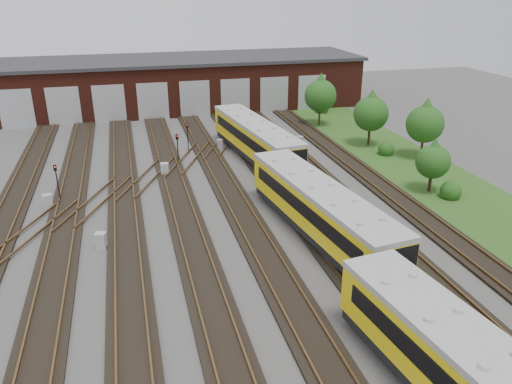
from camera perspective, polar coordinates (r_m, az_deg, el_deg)
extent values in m
plane|color=#42403D|center=(30.38, -2.95, -7.22)|extent=(120.00, 120.00, 0.00)
cube|color=black|center=(30.26, -22.04, -9.00)|extent=(2.40, 70.00, 0.18)
cube|color=brown|center=(30.29, -23.44, -8.83)|extent=(0.10, 70.00, 0.15)
cube|color=brown|center=(30.07, -20.73, -8.62)|extent=(0.10, 70.00, 0.15)
cube|color=black|center=(29.89, -14.39, -8.33)|extent=(2.40, 70.00, 0.18)
cube|color=brown|center=(29.83, -15.81, -8.19)|extent=(0.10, 70.00, 0.15)
cube|color=brown|center=(29.80, -13.03, -7.93)|extent=(0.10, 70.00, 0.15)
cube|color=black|center=(30.06, -6.71, -7.52)|extent=(2.40, 70.00, 0.18)
cube|color=brown|center=(29.91, -8.10, -7.40)|extent=(0.10, 70.00, 0.15)
cube|color=brown|center=(30.06, -5.37, -7.09)|extent=(0.10, 70.00, 0.15)
cube|color=black|center=(30.75, 0.72, -6.60)|extent=(2.40, 70.00, 0.18)
cube|color=brown|center=(30.51, -0.59, -6.50)|extent=(0.10, 70.00, 0.15)
cube|color=brown|center=(30.84, 2.01, -6.16)|extent=(0.10, 70.00, 0.15)
cube|color=black|center=(31.93, 7.68, -5.64)|extent=(2.40, 70.00, 0.18)
cube|color=brown|center=(31.60, 6.49, -5.55)|extent=(0.10, 70.00, 0.15)
cube|color=brown|center=(32.11, 8.89, -5.21)|extent=(0.10, 70.00, 0.15)
cube|color=black|center=(33.55, 14.04, -4.68)|extent=(2.40, 70.00, 0.18)
cube|color=brown|center=(33.15, 12.98, -4.60)|extent=(0.10, 70.00, 0.15)
cube|color=brown|center=(33.81, 15.14, -4.27)|extent=(0.10, 70.00, 0.15)
cube|color=black|center=(35.55, 19.74, -3.78)|extent=(2.40, 70.00, 0.18)
cube|color=brown|center=(35.09, 18.80, -3.69)|extent=(0.10, 70.00, 0.15)
cube|color=brown|center=(35.87, 20.73, -3.38)|extent=(0.10, 70.00, 0.15)
cube|color=brown|center=(38.87, -17.75, -0.94)|extent=(5.40, 9.62, 0.15)
cube|color=brown|center=(42.51, -12.25, 1.70)|extent=(5.40, 9.62, 0.15)
cube|color=brown|center=(46.56, -7.64, 3.89)|extent=(5.40, 9.62, 0.15)
cube|color=brown|center=(35.76, -24.32, -4.06)|extent=(5.40, 9.62, 0.15)
cube|color=brown|center=(50.91, -3.78, 5.70)|extent=(5.40, 9.62, 0.15)
cube|color=#4F1D13|center=(67.11, -10.38, 11.98)|extent=(50.00, 12.00, 6.00)
cube|color=#2F2F31|center=(66.61, -10.58, 14.64)|extent=(51.00, 12.50, 0.40)
cube|color=#AFB2B5|center=(62.28, -25.70, 8.53)|extent=(3.60, 0.12, 4.40)
cube|color=#AFB2B5|center=(61.53, -21.11, 9.11)|extent=(3.60, 0.12, 4.40)
cube|color=#AFB2B5|center=(61.19, -16.41, 9.63)|extent=(3.60, 0.12, 4.40)
cube|color=#AFB2B5|center=(61.25, -11.69, 10.10)|extent=(3.60, 0.12, 4.40)
cube|color=#AFB2B5|center=(61.72, -6.99, 10.49)|extent=(3.60, 0.12, 4.40)
cube|color=#AFB2B5|center=(62.58, -2.38, 10.81)|extent=(3.60, 0.12, 4.40)
cube|color=#AFB2B5|center=(63.83, 2.09, 11.05)|extent=(3.60, 0.12, 4.40)
cube|color=#AFB2B5|center=(65.43, 6.36, 11.22)|extent=(3.60, 0.12, 4.40)
cube|color=#28511B|center=(45.81, 18.13, 2.30)|extent=(8.00, 55.00, 0.05)
cube|color=#B1B0AC|center=(19.45, 26.08, -17.41)|extent=(4.73, 15.64, 0.31)
cube|color=black|center=(32.32, 7.21, -4.15)|extent=(4.32, 15.59, 0.62)
cube|color=yellow|center=(31.70, 7.34, -1.83)|extent=(4.62, 15.63, 2.26)
cube|color=#B1B0AC|center=(31.19, 7.45, 0.32)|extent=(4.73, 15.64, 0.31)
cube|color=black|center=(30.99, 5.17, -1.80)|extent=(1.80, 13.46, 0.87)
cube|color=black|center=(32.24, 9.47, -1.02)|extent=(1.80, 13.46, 0.87)
cube|color=black|center=(46.38, -0.08, 4.52)|extent=(4.32, 15.59, 0.62)
cube|color=yellow|center=(45.95, -0.08, 6.22)|extent=(4.62, 15.63, 2.26)
cube|color=#B1B0AC|center=(45.60, -0.08, 7.77)|extent=(4.73, 15.64, 0.31)
cube|color=black|center=(45.40, -1.68, 6.35)|extent=(1.80, 13.46, 0.87)
cube|color=black|center=(46.38, 1.48, 6.71)|extent=(1.80, 13.46, 0.87)
cylinder|color=black|center=(39.87, -21.69, 0.63)|extent=(0.09, 0.09, 2.46)
cube|color=black|center=(39.39, -21.99, 2.58)|extent=(0.23, 0.15, 0.44)
sphere|color=red|center=(39.28, -22.02, 2.65)|extent=(0.10, 0.10, 0.10)
cylinder|color=black|center=(45.88, -8.91, 4.64)|extent=(0.09, 0.09, 2.20)
cube|color=black|center=(45.48, -9.02, 6.24)|extent=(0.27, 0.21, 0.47)
sphere|color=red|center=(45.37, -9.01, 6.32)|extent=(0.11, 0.11, 0.11)
cylinder|color=black|center=(52.05, -3.40, 7.16)|extent=(0.10, 0.10, 2.38)
cube|color=black|center=(51.68, -3.44, 8.71)|extent=(0.29, 0.22, 0.52)
sphere|color=red|center=(51.56, -3.42, 8.79)|extent=(0.12, 0.12, 0.12)
cylinder|color=black|center=(49.02, -7.80, 5.97)|extent=(0.09, 0.09, 2.33)
cube|color=black|center=(48.65, -7.88, 7.54)|extent=(0.23, 0.15, 0.45)
sphere|color=red|center=(48.54, -7.87, 7.61)|extent=(0.11, 0.11, 0.11)
cube|color=#B0B3B5|center=(39.36, -22.69, -0.96)|extent=(0.70, 0.62, 1.02)
cube|color=#B0B3B5|center=(43.10, -10.38, 2.57)|extent=(0.74, 0.65, 1.10)
cube|color=#B0B3B5|center=(32.27, -17.31, -5.34)|extent=(0.75, 0.68, 1.06)
cube|color=#B0B3B5|center=(49.92, -4.18, 5.55)|extent=(0.57, 0.49, 0.86)
cube|color=#B0B3B5|center=(50.59, 5.04, 5.82)|extent=(0.74, 0.69, 0.98)
cylinder|color=black|center=(58.33, 7.25, 8.47)|extent=(0.20, 0.20, 1.86)
sphere|color=#184B15|center=(57.77, 7.37, 10.85)|extent=(3.61, 3.61, 3.61)
cone|color=#184B15|center=(57.52, 7.44, 12.11)|extent=(3.10, 3.10, 2.58)
cylinder|color=black|center=(51.70, 12.77, 6.17)|extent=(0.23, 0.23, 1.77)
sphere|color=#184B15|center=(51.10, 13.00, 8.70)|extent=(3.44, 3.44, 3.44)
cone|color=#184B15|center=(50.83, 13.12, 10.04)|extent=(2.94, 2.94, 2.45)
cylinder|color=black|center=(49.23, 18.40, 4.72)|extent=(0.22, 0.22, 1.77)
sphere|color=#184B15|center=(48.60, 18.75, 7.36)|extent=(3.43, 3.43, 3.43)
cone|color=#184B15|center=(48.31, 18.93, 8.76)|extent=(2.94, 2.94, 2.45)
cylinder|color=black|center=(41.35, 19.24, 0.93)|extent=(0.24, 0.24, 1.36)
sphere|color=#184B15|center=(40.75, 19.57, 3.30)|extent=(2.65, 2.65, 2.65)
cone|color=#184B15|center=(40.46, 19.74, 4.56)|extent=(2.27, 2.27, 1.89)
sphere|color=#184B15|center=(40.58, 21.42, 0.40)|extent=(1.61, 1.61, 1.61)
sphere|color=#184B15|center=(49.15, 14.69, 4.98)|extent=(1.52, 1.52, 1.52)
sphere|color=#184B15|center=(64.18, 7.57, 9.66)|extent=(1.63, 1.63, 1.63)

